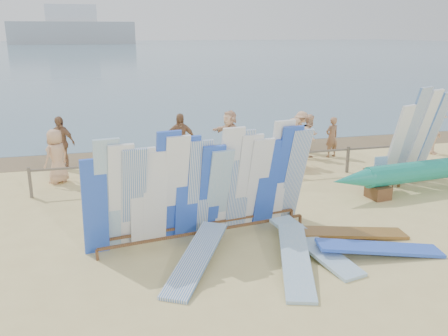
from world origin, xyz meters
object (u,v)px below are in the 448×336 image
object	(u,v)px
beachgoer_7	(332,137)
beachgoer_extra_1	(61,143)
beachgoer_9	(301,132)
beachgoer_4	(180,140)
side_surfboard_rack	(416,137)
vendor_table	(379,180)
flat_board_e	(197,268)
beachgoer_extra_0	(437,132)
main_surfboard_rack	(204,188)
beachgoer_8	(310,136)
stroller	(291,154)
flat_board_b	(295,268)
beach_chair_left	(263,163)
outrigger_canoe	(431,171)
flat_board_d	(379,255)
beachgoer_0	(56,156)
beachgoer_5	(229,134)
beach_chair_right	(231,165)
flat_board_c	(349,238)
flat_board_a	(313,252)
beachgoer_6	(294,142)

from	to	relation	value
beachgoer_7	beachgoer_extra_1	world-z (taller)	beachgoer_extra_1
beachgoer_9	beachgoer_extra_1	bearing A→B (deg)	104.89
beachgoer_4	side_surfboard_rack	bearing A→B (deg)	-21.22
vendor_table	flat_board_e	xyz separation A→B (m)	(-6.21, -3.31, -0.35)
beachgoer_extra_0	beachgoer_extra_1	size ratio (longest dim) A/B	0.93
main_surfboard_rack	beachgoer_8	xyz separation A→B (m)	(5.32, 5.97, -0.36)
beachgoer_extra_1	beachgoer_4	size ratio (longest dim) A/B	0.97
beachgoer_4	stroller	bearing A→B (deg)	-12.72
vendor_table	beachgoer_9	size ratio (longest dim) A/B	0.67
vendor_table	flat_board_b	xyz separation A→B (m)	(-4.29, -3.85, -0.35)
flat_board_e	beach_chair_left	world-z (taller)	beach_chair_left
outrigger_canoe	vendor_table	bearing A→B (deg)	160.14
flat_board_d	main_surfboard_rack	bearing A→B (deg)	71.30
beachgoer_4	beachgoer_8	bearing A→B (deg)	3.18
beachgoer_0	beachgoer_5	size ratio (longest dim) A/B	0.95
beach_chair_left	beachgoer_extra_0	distance (m)	7.24
flat_board_e	beach_chair_right	distance (m)	6.75
flat_board_c	beachgoer_8	bearing A→B (deg)	-10.62
beach_chair_left	outrigger_canoe	bearing A→B (deg)	-23.24
beachgoer_extra_0	beach_chair_right	bearing A→B (deg)	141.68
outrigger_canoe	beachgoer_8	distance (m)	4.81
outrigger_canoe	stroller	size ratio (longest dim) A/B	5.71
flat_board_c	beachgoer_5	world-z (taller)	beachgoer_5
outrigger_canoe	beachgoer_0	world-z (taller)	beachgoer_0
side_surfboard_rack	flat_board_a	bearing A→B (deg)	-166.17
beach_chair_right	beachgoer_8	size ratio (longest dim) A/B	0.51
flat_board_d	beachgoer_8	world-z (taller)	beachgoer_8
outrigger_canoe	beachgoer_0	size ratio (longest dim) A/B	3.97
flat_board_b	beachgoer_0	bearing A→B (deg)	142.87
flat_board_e	flat_board_c	size ratio (longest dim) A/B	1.00
beach_chair_right	beachgoer_4	size ratio (longest dim) A/B	0.45
flat_board_a	beachgoer_8	xyz separation A→B (m)	(3.21, 7.33, 0.83)
flat_board_b	stroller	world-z (taller)	stroller
flat_board_d	beachgoer_extra_1	bearing A→B (deg)	48.29
flat_board_c	beachgoer_5	distance (m)	7.77
flat_board_c	beachgoer_9	size ratio (longest dim) A/B	1.68
beachgoer_extra_0	beachgoer_7	bearing A→B (deg)	129.98
beach_chair_left	beachgoer_5	bearing A→B (deg)	124.89
vendor_table	flat_board_b	bearing A→B (deg)	-138.45
beachgoer_7	beachgoer_extra_1	xyz separation A→B (m)	(-9.76, 0.93, 0.15)
beach_chair_right	stroller	bearing A→B (deg)	-8.84
flat_board_b	beachgoer_extra_1	size ratio (longest dim) A/B	1.48
beach_chair_left	beach_chair_right	size ratio (longest dim) A/B	1.11
side_surfboard_rack	beach_chair_left	bearing A→B (deg)	130.39
beachgoer_8	flat_board_c	bearing A→B (deg)	-137.58
beachgoer_5	outrigger_canoe	bearing A→B (deg)	22.95
flat_board_b	beach_chair_right	xyz separation A→B (m)	(0.55, 6.82, 0.25)
beachgoer_4	beachgoer_0	bearing A→B (deg)	-164.00
flat_board_c	beachgoer_extra_1	distance (m)	10.35
vendor_table	beachgoer_6	distance (m)	3.56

